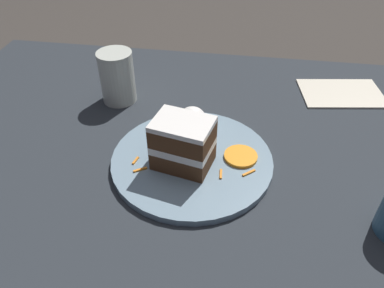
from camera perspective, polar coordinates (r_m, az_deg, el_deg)
ground_plane at (r=0.73m, az=2.74°, el=-2.48°), size 6.00×6.00×0.00m
dining_table at (r=0.72m, az=2.76°, el=-1.87°), size 1.28×0.84×0.02m
plate at (r=0.69m, az=-0.00°, el=-2.49°), size 0.29×0.29×0.01m
cake_slice at (r=0.64m, az=-1.40°, el=0.11°), size 0.11×0.09×0.09m
cream_dollop at (r=0.73m, az=0.06°, el=3.82°), size 0.05×0.05×0.05m
orange_garnish at (r=0.69m, az=7.44°, el=-1.87°), size 0.06×0.06×0.01m
carrot_shreds_scatter at (r=0.68m, az=-1.13°, el=-2.34°), size 0.22×0.16×0.00m
drinking_glass at (r=0.85m, az=-11.27°, el=9.51°), size 0.08×0.08×0.12m
menu_card at (r=0.95m, az=21.81°, el=7.20°), size 0.20×0.15×0.00m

